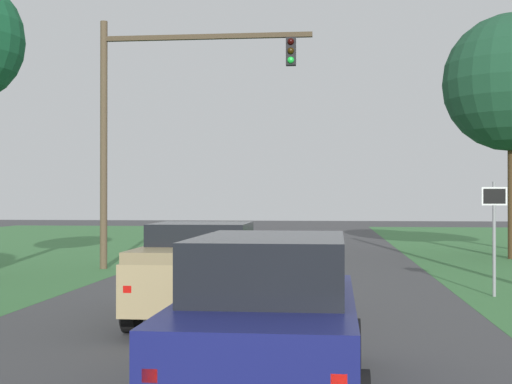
# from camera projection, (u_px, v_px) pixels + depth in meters

# --- Properties ---
(ground_plane) EXTENTS (120.00, 120.00, 0.00)m
(ground_plane) POSITION_uv_depth(u_px,v_px,m) (242.00, 317.00, 14.52)
(ground_plane) COLOR #424244
(red_suv_near) EXTENTS (2.28, 4.84, 1.92)m
(red_suv_near) POSITION_uv_depth(u_px,v_px,m) (270.00, 313.00, 8.70)
(red_suv_near) COLOR navy
(red_suv_near) RESTS_ON ground_plane
(pickup_truck_lead) EXTENTS (2.34, 5.11, 1.90)m
(pickup_truck_lead) POSITION_uv_depth(u_px,v_px,m) (203.00, 270.00, 14.18)
(pickup_truck_lead) COLOR tan
(pickup_truck_lead) RESTS_ON ground_plane
(traffic_light) EXTENTS (7.09, 0.40, 8.29)m
(traffic_light) POSITION_uv_depth(u_px,v_px,m) (154.00, 107.00, 24.14)
(traffic_light) COLOR brown
(traffic_light) RESTS_ON ground_plane
(keep_moving_sign) EXTENTS (0.60, 0.09, 2.77)m
(keep_moving_sign) POSITION_uv_depth(u_px,v_px,m) (494.00, 223.00, 17.48)
(keep_moving_sign) COLOR gray
(keep_moving_sign) RESTS_ON ground_plane
(oak_tree_right) EXTENTS (5.34, 5.34, 9.53)m
(oak_tree_right) POSITION_uv_depth(u_px,v_px,m) (512.00, 83.00, 28.26)
(oak_tree_right) COLOR #4C351E
(oak_tree_right) RESTS_ON ground_plane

